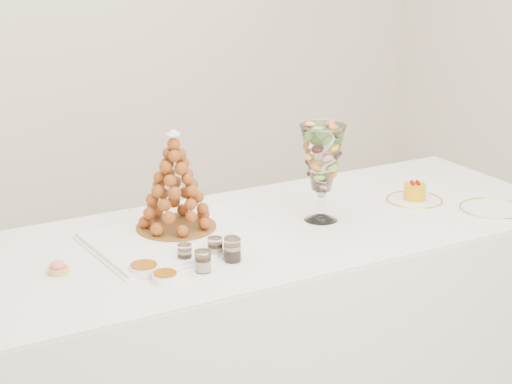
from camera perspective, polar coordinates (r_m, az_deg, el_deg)
buffet_table at (r=3.23m, az=1.46°, el=-9.22°), size 2.24×0.99×0.83m
lace_tray at (r=2.93m, az=-5.15°, el=-3.08°), size 0.58×0.44×0.02m
macaron_vase at (r=3.06m, az=4.44°, el=2.21°), size 0.16×0.16×0.35m
cake_plate at (r=3.36m, az=10.51°, el=-0.59°), size 0.22×0.22×0.01m
spare_plate at (r=3.32m, az=15.46°, el=-1.15°), size 0.25×0.25×0.01m
pink_tart at (r=2.73m, az=-13.06°, el=-4.96°), size 0.07×0.07×0.04m
verrine_a at (r=2.74m, az=-4.77°, el=-4.12°), size 0.06×0.06×0.06m
verrine_b at (r=2.78m, az=-2.75°, el=-3.72°), size 0.06×0.06×0.07m
verrine_c at (r=2.79m, az=-1.64°, el=-3.65°), size 0.05×0.05×0.06m
verrine_d at (r=2.68m, az=-3.56°, el=-4.62°), size 0.05×0.05×0.07m
verrine_e at (r=2.75m, az=-1.58°, el=-3.89°), size 0.07×0.07×0.07m
ramekin_back at (r=2.68m, az=-7.48°, el=-5.16°), size 0.09×0.09×0.03m
ramekin_front at (r=2.62m, az=-6.08°, el=-5.68°), size 0.08×0.08×0.03m
croquembouche at (r=2.95m, az=-5.44°, el=0.74°), size 0.28×0.28×0.35m
mousse_cake at (r=3.35m, az=10.54°, el=0.04°), size 0.09×0.09×0.08m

